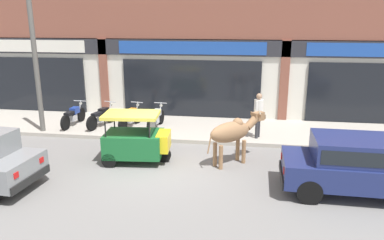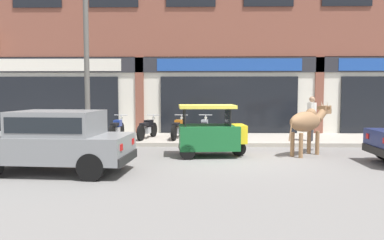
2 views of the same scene
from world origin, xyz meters
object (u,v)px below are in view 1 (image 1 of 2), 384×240
Objects in this scene: auto_rickshaw at (136,141)px; pedestrian at (258,111)px; car_1 at (354,163)px; utility_pole at (36,62)px; motorcycle_2 at (130,117)px; motorcycle_3 at (156,118)px; motorcycle_1 at (102,117)px; cow at (233,132)px; motorcycle_0 at (73,116)px.

auto_rickshaw is 4.47m from pedestrian.
car_1 is 10.96m from utility_pole.
utility_pole reaches higher than motorcycle_2.
car_1 is at bearing -35.92° from motorcycle_3.
utility_pole is at bearing -166.85° from motorcycle_3.
utility_pole is at bearing 161.36° from car_1.
utility_pole is at bearing -155.57° from motorcycle_1.
utility_pole is at bearing 165.08° from cow.
pedestrian is (3.68, 2.49, 0.46)m from auto_rickshaw.
auto_rickshaw is at bearing 167.55° from car_1.
motorcycle_2 is at bearing -178.97° from motorcycle_3.
pedestrian is (-2.26, 3.80, 0.31)m from car_1.
motorcycle_0 and motorcycle_3 have the same top height.
cow is 1.09× the size of pedestrian.
motorcycle_2 is at bearing 2.38° from motorcycle_1.
auto_rickshaw is at bearing -40.83° from motorcycle_0.
car_1 is 1.79× the size of auto_rickshaw.
car_1 is at bearing -12.45° from auto_rickshaw.
motorcycle_0 is at bearing -177.49° from motorcycle_1.
utility_pole reaches higher than pedestrian.
cow is at bearing -43.39° from motorcycle_3.
utility_pole is (-4.13, -0.97, 2.20)m from motorcycle_3.
motorcycle_2 is at bearing 144.76° from cow.
cow reaches higher than motorcycle_0.
utility_pole is (-7.97, -0.35, 1.60)m from pedestrian.
motorcycle_2 is at bearing 110.69° from auto_rickshaw.
auto_rickshaw is at bearing -69.31° from motorcycle_2.
pedestrian is at bearing -9.14° from motorcycle_3.
auto_rickshaw reaches higher than car_1.
cow is at bearing -23.53° from motorcycle_0.
motorcycle_0 is at bearing 45.55° from utility_pole.
motorcycle_1 is 1.11× the size of pedestrian.
motorcycle_3 is 1.13× the size of pedestrian.
motorcycle_3 is at bearing 144.08° from car_1.
auto_rickshaw is 3.11m from motorcycle_3.
car_1 is 10.34m from motorcycle_0.
motorcycle_1 is at bearing 151.57° from cow.
motorcycle_1 is (1.15, 0.05, 0.00)m from motorcycle_0.
cow is at bearing -28.43° from motorcycle_1.
utility_pole is (-3.13, -0.95, 2.20)m from motorcycle_2.
pedestrian reaches higher than motorcycle_2.
auto_rickshaw is at bearing -52.75° from motorcycle_1.
motorcycle_0 is 1.00× the size of motorcycle_3.
auto_rickshaw is 1.12× the size of motorcycle_0.
cow is 2.40m from pedestrian.
cow is 7.62m from utility_pole.
motorcycle_2 is 3.94m from utility_pole.
motorcycle_0 is 1.02× the size of motorcycle_1.
motorcycle_0 is at bearing -177.99° from motorcycle_3.
motorcycle_0 is 0.35× the size of utility_pole.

